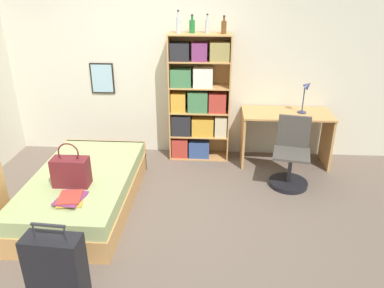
{
  "coord_description": "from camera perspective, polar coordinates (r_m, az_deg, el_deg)",
  "views": [
    {
      "loc": [
        0.86,
        -3.7,
        2.48
      ],
      "look_at": [
        0.61,
        0.2,
        0.75
      ],
      "focal_mm": 35.0,
      "sensor_mm": 36.0,
      "label": 1
    }
  ],
  "objects": [
    {
      "name": "book_stack_on_bed",
      "position": [
        4.0,
        -17.93,
        -7.94
      ],
      "size": [
        0.3,
        0.34,
        0.06
      ],
      "color": "beige",
      "rests_on": "bed"
    },
    {
      "name": "bottle_blue",
      "position": [
        5.15,
        4.88,
        17.37
      ],
      "size": [
        0.07,
        0.07,
        0.23
      ],
      "color": "brown",
      "rests_on": "bookcase"
    },
    {
      "name": "wall_back",
      "position": [
        5.56,
        -5.44,
        11.52
      ],
      "size": [
        10.0,
        0.09,
        2.6
      ],
      "color": "beige",
      "rests_on": "ground_plane"
    },
    {
      "name": "bottle_green",
      "position": [
        5.19,
        -2.1,
        17.76
      ],
      "size": [
        0.06,
        0.06,
        0.3
      ],
      "color": "#B7BCC1",
      "rests_on": "bookcase"
    },
    {
      "name": "desk_lamp",
      "position": [
        5.36,
        17.04,
        7.75
      ],
      "size": [
        0.17,
        0.12,
        0.46
      ],
      "color": "navy",
      "rests_on": "desk"
    },
    {
      "name": "bottle_brown",
      "position": [
        5.21,
        0.02,
        17.54
      ],
      "size": [
        0.08,
        0.08,
        0.24
      ],
      "color": "#1E6B2D",
      "rests_on": "bookcase"
    },
    {
      "name": "suitcase",
      "position": [
        3.4,
        -19.99,
        -17.45
      ],
      "size": [
        0.48,
        0.24,
        0.75
      ],
      "color": "black",
      "rests_on": "ground_plane"
    },
    {
      "name": "ground_plane",
      "position": [
        4.53,
        -8.0,
        -9.51
      ],
      "size": [
        14.0,
        14.0,
        0.0
      ],
      "primitive_type": "plane",
      "color": "#66564C"
    },
    {
      "name": "desk_chair",
      "position": [
        5.0,
        14.74,
        -3.01
      ],
      "size": [
        0.53,
        0.53,
        0.89
      ],
      "color": "black",
      "rests_on": "ground_plane"
    },
    {
      "name": "bed",
      "position": [
        4.61,
        -16.06,
        -6.66
      ],
      "size": [
        1.11,
        1.97,
        0.42
      ],
      "color": "tan",
      "rests_on": "ground_plane"
    },
    {
      "name": "bottle_clear",
      "position": [
        5.21,
        2.35,
        17.56
      ],
      "size": [
        0.06,
        0.06,
        0.25
      ],
      "color": "#B7BCC1",
      "rests_on": "bookcase"
    },
    {
      "name": "bookcase",
      "position": [
        5.39,
        0.81,
        6.56
      ],
      "size": [
        0.86,
        0.34,
        1.81
      ],
      "color": "tan",
      "rests_on": "ground_plane"
    },
    {
      "name": "handbag",
      "position": [
        4.23,
        -17.96,
        -3.98
      ],
      "size": [
        0.38,
        0.19,
        0.5
      ],
      "color": "maroon",
      "rests_on": "bed"
    },
    {
      "name": "desk",
      "position": [
        5.47,
        14.06,
        2.34
      ],
      "size": [
        1.23,
        0.59,
        0.77
      ],
      "color": "tan",
      "rests_on": "ground_plane"
    }
  ]
}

